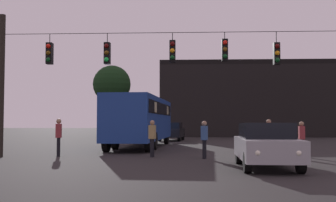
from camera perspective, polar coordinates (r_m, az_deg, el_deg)
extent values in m
plane|color=black|center=(29.35, 3.31, -5.94)|extent=(168.00, 168.00, 0.00)
cylinder|color=black|center=(19.90, -21.92, 2.01)|extent=(0.28, 0.28, 6.36)
cylinder|color=black|center=(18.46, 3.67, 9.38)|extent=(17.20, 0.02, 0.02)
cylinder|color=black|center=(19.39, -15.91, 8.25)|extent=(0.03, 0.03, 0.40)
cube|color=black|center=(19.27, -15.93, 6.28)|extent=(0.26, 0.32, 0.95)
sphere|color=red|center=(19.16, -16.09, 7.25)|extent=(0.20, 0.20, 0.20)
sphere|color=#5B3D0C|center=(19.11, -16.11, 6.37)|extent=(0.20, 0.20, 0.20)
sphere|color=#0C4219|center=(19.06, -16.12, 5.48)|extent=(0.20, 0.20, 0.20)
cylinder|color=black|center=(18.74, -8.32, 8.54)|extent=(0.03, 0.03, 0.41)
cube|color=black|center=(18.62, -8.33, 6.48)|extent=(0.26, 0.32, 0.95)
sphere|color=#510A0A|center=(18.49, -8.43, 7.49)|extent=(0.20, 0.20, 0.20)
sphere|color=#5B3D0C|center=(18.44, -8.44, 6.58)|extent=(0.20, 0.20, 0.20)
sphere|color=#1EE04C|center=(18.40, -8.45, 5.65)|extent=(0.20, 0.20, 0.20)
cylinder|color=black|center=(18.42, 0.62, 8.81)|extent=(0.03, 0.03, 0.34)
cube|color=black|center=(18.30, 0.62, 6.83)|extent=(0.26, 0.32, 0.95)
sphere|color=#510A0A|center=(18.18, 0.60, 7.86)|extent=(0.20, 0.20, 0.20)
sphere|color=orange|center=(18.13, 0.60, 6.92)|extent=(0.20, 0.20, 0.20)
sphere|color=#0C4219|center=(18.08, 0.60, 5.99)|extent=(0.20, 0.20, 0.20)
cylinder|color=black|center=(18.49, 7.78, 8.85)|extent=(0.03, 0.03, 0.31)
cube|color=black|center=(18.37, 7.79, 6.93)|extent=(0.26, 0.32, 0.95)
sphere|color=red|center=(18.25, 7.83, 7.96)|extent=(0.20, 0.20, 0.20)
sphere|color=#5B3D0C|center=(18.20, 7.84, 7.03)|extent=(0.20, 0.20, 0.20)
sphere|color=#0C4219|center=(18.15, 7.85, 6.10)|extent=(0.20, 0.20, 0.20)
cylinder|color=black|center=(18.80, 14.63, 8.45)|extent=(0.03, 0.03, 0.48)
cube|color=black|center=(18.68, 14.66, 6.29)|extent=(0.26, 0.32, 0.95)
sphere|color=#510A0A|center=(18.55, 14.77, 7.30)|extent=(0.20, 0.20, 0.20)
sphere|color=orange|center=(18.50, 14.78, 6.38)|extent=(0.20, 0.20, 0.20)
sphere|color=#0C4219|center=(18.46, 14.79, 5.46)|extent=(0.20, 0.20, 0.20)
cube|color=navy|center=(25.68, -3.67, -2.46)|extent=(3.18, 11.13, 2.50)
cube|color=black|center=(25.69, -3.66, -1.10)|extent=(3.18, 10.48, 0.70)
cylinder|color=black|center=(29.79, -4.47, -4.93)|extent=(0.34, 1.02, 1.00)
cylinder|color=black|center=(29.46, -0.21, -4.96)|extent=(0.34, 1.02, 1.00)
cylinder|color=black|center=(23.77, -7.24, -5.42)|extent=(0.34, 1.02, 1.00)
cylinder|color=black|center=(23.35, -1.92, -5.48)|extent=(0.34, 1.02, 1.00)
cylinder|color=black|center=(21.85, -8.46, -5.63)|extent=(0.34, 1.02, 1.00)
cylinder|color=black|center=(21.40, -2.67, -5.71)|extent=(0.34, 1.02, 1.00)
cube|color=beige|center=(28.94, -2.54, -1.31)|extent=(2.60, 0.96, 0.56)
cube|color=beige|center=(22.99, -4.84, -0.88)|extent=(2.60, 0.96, 0.56)
cube|color=#99999E|center=(14.41, 13.34, -6.35)|extent=(1.93, 4.35, 0.68)
cube|color=black|center=(14.53, 13.22, -3.95)|extent=(1.66, 2.37, 0.52)
cylinder|color=black|center=(13.19, 17.74, -8.09)|extent=(0.24, 0.65, 0.64)
cylinder|color=black|center=(12.92, 10.84, -8.28)|extent=(0.24, 0.65, 0.64)
cylinder|color=black|center=(15.96, 15.38, -7.20)|extent=(0.24, 0.65, 0.64)
cylinder|color=black|center=(15.74, 9.68, -7.33)|extent=(0.24, 0.65, 0.64)
sphere|color=white|center=(12.45, 17.48, -6.83)|extent=(0.18, 0.18, 0.18)
sphere|color=white|center=(12.25, 12.18, -6.97)|extent=(0.18, 0.18, 0.18)
cube|color=black|center=(35.01, 0.52, -4.38)|extent=(2.20, 4.45, 0.68)
cube|color=black|center=(34.85, 0.49, -3.40)|extent=(1.80, 2.46, 0.52)
cylinder|color=black|center=(36.53, -0.42, -4.85)|extent=(0.28, 0.66, 0.64)
cylinder|color=black|center=(36.33, 2.05, -4.86)|extent=(0.28, 0.66, 0.64)
cylinder|color=black|center=(33.73, -1.13, -5.01)|extent=(0.28, 0.66, 0.64)
cylinder|color=black|center=(33.51, 1.54, -5.02)|extent=(0.28, 0.66, 0.64)
sphere|color=white|center=(37.17, 0.06, -4.29)|extent=(0.18, 0.18, 0.18)
sphere|color=white|center=(37.02, 1.83, -4.30)|extent=(0.18, 0.18, 0.18)
cylinder|color=black|center=(17.80, 5.06, -6.60)|extent=(0.14, 0.14, 0.79)
cylinder|color=black|center=(17.64, 4.97, -6.64)|extent=(0.14, 0.14, 0.79)
cube|color=#2D4C7F|center=(17.69, 5.01, -4.39)|extent=(0.32, 0.41, 0.59)
sphere|color=#8C6B51|center=(17.68, 5.00, -3.08)|extent=(0.21, 0.21, 0.21)
cylinder|color=black|center=(20.59, 13.60, -5.97)|extent=(0.14, 0.14, 0.83)
cylinder|color=black|center=(20.45, 13.77, -5.99)|extent=(0.14, 0.14, 0.83)
cube|color=maroon|center=(20.49, 13.66, -3.95)|extent=(0.30, 0.40, 0.63)
sphere|color=#8C6B51|center=(20.49, 13.64, -2.76)|extent=(0.23, 0.23, 0.23)
cylinder|color=black|center=(19.43, 17.93, -6.18)|extent=(0.14, 0.14, 0.78)
cylinder|color=black|center=(19.59, 17.85, -6.15)|extent=(0.14, 0.14, 0.78)
cube|color=maroon|center=(19.48, 17.86, -4.16)|extent=(0.28, 0.38, 0.59)
sphere|color=#8C6B51|center=(19.47, 17.84, -2.99)|extent=(0.21, 0.21, 0.21)
cylinder|color=black|center=(19.56, -14.76, -6.11)|extent=(0.14, 0.14, 0.84)
cylinder|color=black|center=(19.41, -14.82, -6.14)|extent=(0.14, 0.14, 0.84)
cube|color=maroon|center=(19.46, -14.76, -3.96)|extent=(0.30, 0.40, 0.63)
sphere|color=#8C6B51|center=(19.45, -14.75, -2.70)|extent=(0.23, 0.23, 0.23)
cylinder|color=black|center=(18.41, -2.26, -6.47)|extent=(0.14, 0.14, 0.81)
cylinder|color=black|center=(18.56, -2.10, -6.44)|extent=(0.14, 0.14, 0.81)
cube|color=#997F4C|center=(18.46, -2.18, -4.27)|extent=(0.31, 0.40, 0.60)
sphere|color=#8C6B51|center=(18.45, -2.17, -2.99)|extent=(0.22, 0.22, 0.22)
cube|color=black|center=(48.80, 10.91, -0.25)|extent=(19.77, 10.48, 7.57)
cube|color=black|center=(49.16, 10.86, 4.45)|extent=(19.77, 10.48, 0.50)
cylinder|color=black|center=(43.47, -7.74, -2.22)|extent=(0.49, 0.49, 4.13)
sphere|color=black|center=(43.64, -7.70, 2.29)|extent=(3.93, 3.93, 3.93)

